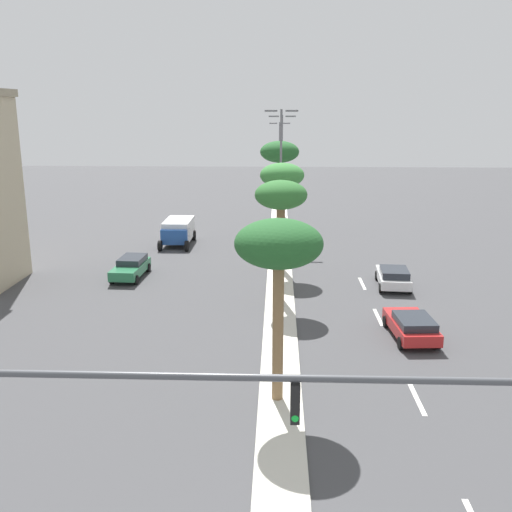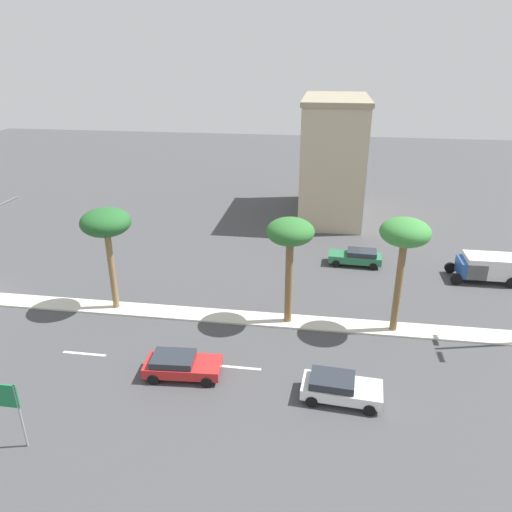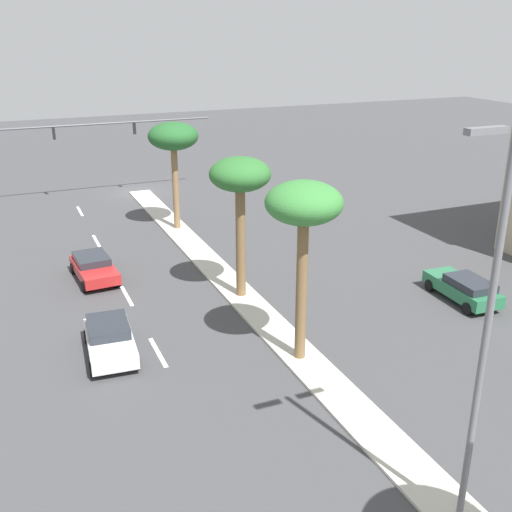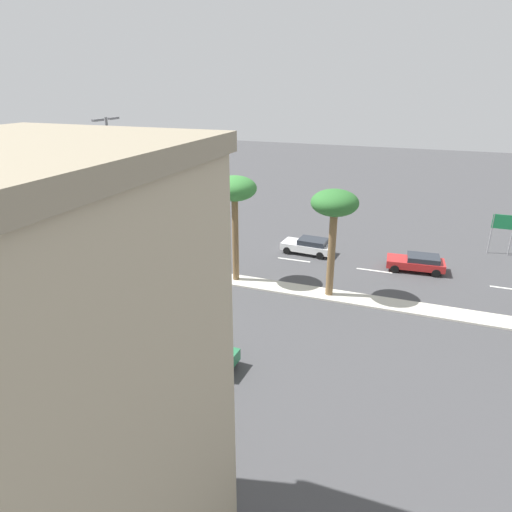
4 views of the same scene
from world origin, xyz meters
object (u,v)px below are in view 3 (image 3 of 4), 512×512
object	(u,v)px
palm_tree_left	(173,139)
sedan_red_right	(94,267)
palm_tree_front	(304,210)
sedan_green_outboard	(464,288)
palm_tree_trailing	(240,180)
street_lamp_right	(489,315)
traffic_signal_gantry	(40,150)
sedan_white_far	(110,339)

from	to	relation	value
palm_tree_left	sedan_red_right	distance (m)	11.42
palm_tree_front	sedan_green_outboard	xyz separation A→B (m)	(-10.68, -1.99, -6.04)
sedan_green_outboard	sedan_red_right	distance (m)	20.45
palm_tree_left	palm_tree_trailing	distance (m)	12.57
street_lamp_right	sedan_green_outboard	bearing A→B (deg)	-131.13
palm_tree_trailing	street_lamp_right	bearing A→B (deg)	89.85
palm_tree_trailing	sedan_green_outboard	world-z (taller)	palm_tree_trailing
palm_tree_trailing	sedan_red_right	size ratio (longest dim) A/B	1.66
sedan_green_outboard	palm_tree_front	bearing A→B (deg)	10.56
traffic_signal_gantry	palm_tree_front	xyz separation A→B (m)	(-7.79, 30.25, 2.32)
street_lamp_right	sedan_white_far	xyz separation A→B (m)	(7.55, -13.87, -5.99)
traffic_signal_gantry	palm_tree_front	bearing A→B (deg)	104.44
palm_tree_front	street_lamp_right	size ratio (longest dim) A/B	0.68
palm_tree_front	sedan_white_far	xyz separation A→B (m)	(7.50, -3.69, -6.05)
palm_tree_left	palm_tree_front	world-z (taller)	palm_tree_front
street_lamp_right	sedan_white_far	size ratio (longest dim) A/B	2.61
palm_tree_left	sedan_green_outboard	xyz separation A→B (m)	(-10.45, 17.68, -5.73)
palm_tree_front	sedan_red_right	distance (m)	15.61
traffic_signal_gantry	palm_tree_left	xyz separation A→B (m)	(-8.02, 10.58, 2.01)
traffic_signal_gantry	sedan_white_far	bearing A→B (deg)	90.62
palm_tree_front	sedan_red_right	world-z (taller)	palm_tree_front
palm_tree_trailing	palm_tree_front	distance (m)	7.12
street_lamp_right	sedan_green_outboard	xyz separation A→B (m)	(-10.63, -12.17, -5.98)
sedan_green_outboard	sedan_red_right	xyz separation A→B (m)	(17.42, -10.71, -0.03)
palm_tree_trailing	sedan_white_far	xyz separation A→B (m)	(7.60, 3.41, -5.66)
palm_tree_left	sedan_green_outboard	world-z (taller)	palm_tree_left
sedan_white_far	sedan_green_outboard	bearing A→B (deg)	174.65
palm_tree_front	palm_tree_trailing	bearing A→B (deg)	-90.78
traffic_signal_gantry	palm_tree_front	distance (m)	31.33
palm_tree_front	traffic_signal_gantry	bearing A→B (deg)	-75.56
palm_tree_left	palm_tree_trailing	xyz separation A→B (m)	(0.13, 12.57, -0.07)
palm_tree_front	sedan_white_far	distance (m)	10.32
palm_tree_trailing	sedan_white_far	distance (m)	10.07
palm_tree_left	sedan_green_outboard	size ratio (longest dim) A/B	1.63
traffic_signal_gantry	palm_tree_front	world-z (taller)	palm_tree_front
sedan_white_far	traffic_signal_gantry	bearing A→B (deg)	-89.38
palm_tree_left	palm_tree_trailing	size ratio (longest dim) A/B	1.00
street_lamp_right	sedan_green_outboard	world-z (taller)	street_lamp_right
street_lamp_right	sedan_white_far	world-z (taller)	street_lamp_right
sedan_red_right	palm_tree_front	bearing A→B (deg)	117.96
traffic_signal_gantry	palm_tree_left	size ratio (longest dim) A/B	2.62
palm_tree_left	sedan_white_far	size ratio (longest dim) A/B	1.70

